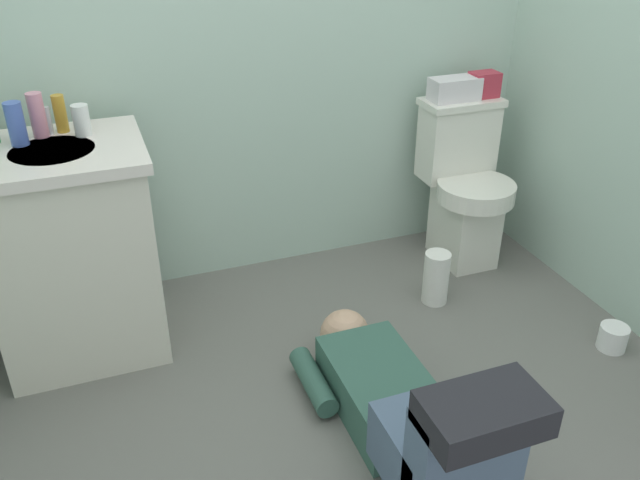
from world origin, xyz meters
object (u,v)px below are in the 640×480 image
Objects in this scene: toiletry_bag at (484,85)px; person_plumber at (406,407)px; vanity_cabinet at (73,251)px; faucet at (48,121)px; paper_towel_roll at (436,278)px; bottle_blue at (16,124)px; bottle_amber at (60,114)px; bottle_pink at (38,115)px; tissue_box at (455,89)px; toilet at (464,185)px; toilet_paper_roll at (613,338)px; bottle_white at (81,120)px.

person_plumber is at bearing -129.14° from toiletry_bag.
faucet is at bearing 90.00° from vanity_cabinet.
toiletry_bag is at bearing 50.86° from person_plumber.
paper_towel_roll is at bearing 54.48° from person_plumber.
bottle_blue is (-0.10, -0.07, 0.02)m from faucet.
paper_towel_roll is (1.37, -0.37, -0.77)m from bottle_amber.
bottle_blue is at bearing -138.38° from bottle_pink.
tissue_box reaches higher than vanity_cabinet.
toiletry_bag reaches higher than vanity_cabinet.
toiletry_bag is at bearing 2.05° from bottle_pink.
bottle_pink is (0.07, 0.06, 0.00)m from bottle_blue.
person_plumber is (0.91, -1.07, -0.69)m from faucet.
vanity_cabinet reaches higher than toilet.
bottle_blue is 1.35× the size of toilet_paper_roll.
toilet reaches higher than toilet_paper_roll.
bottle_pink reaches higher than bottle_amber.
bottle_amber reaches higher than bottle_white.
bottle_pink is at bearing 155.65° from toilet_paper_roll.
toiletry_bag reaches higher than paper_towel_roll.
person_plumber is 9.71× the size of bottle_white.
bottle_pink is (-0.03, 0.13, 0.48)m from vanity_cabinet.
faucet is 2.26m from toilet_paper_roll.
toiletry_bag reaches higher than toilet.
toilet is 0.93m from toilet_paper_roll.
toilet is 6.82× the size of toilet_paper_roll.
tissue_box is (1.67, 0.05, -0.07)m from faucet.
vanity_cabinet is 1.32m from person_plumber.
paper_towel_roll reaches higher than toilet_paper_roll.
tissue_box is at bearing 4.10° from bottle_blue.
person_plumber is at bearing -124.23° from tissue_box.
faucet reaches higher than vanity_cabinet.
toilet_paper_roll is (1.79, -0.84, -0.82)m from bottle_white.
toilet is 0.70× the size of person_plumber.
toilet_paper_roll is at bearing -24.35° from bottle_pink.
bottle_white reaches higher than paper_towel_roll.
toilet is at bearing -1.21° from faucet.
bottle_amber is 0.56× the size of paper_towel_roll.
bottle_white reaches higher than faucet.
bottle_white is 1.00× the size of toilet_paper_roll.
bottle_amber reaches higher than person_plumber.
toiletry_bag is at bearing 6.10° from vanity_cabinet.
bottle_blue is 1.11× the size of bottle_amber.
bottle_amber is at bearing 20.68° from bottle_pink.
bottle_pink reaches higher than bottle_white.
faucet is 0.91× the size of bottle_white.
vanity_cabinet is 5.26× the size of bottle_pink.
person_plumber is 0.88m from paper_towel_roll.
tissue_box is at bearing 2.23° from bottle_pink.
bottle_amber is (-1.67, 0.05, 0.52)m from toilet.
vanity_cabinet is 0.77× the size of person_plumber.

